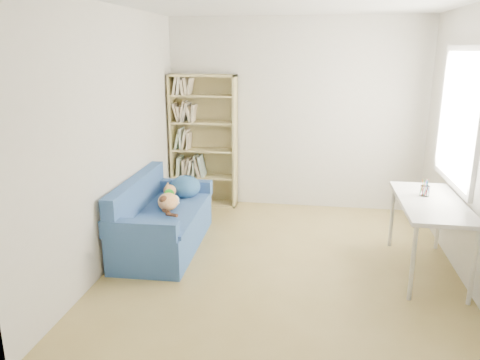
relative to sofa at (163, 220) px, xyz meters
name	(u,v)px	position (x,y,z in m)	size (l,w,h in m)	color
ground	(282,265)	(1.38, -0.31, -0.31)	(4.00, 4.00, 0.00)	olive
room_shell	(297,107)	(1.48, -0.27, 1.32)	(3.54, 4.04, 2.62)	silver
sofa	(163,220)	(0.00, 0.00, 0.00)	(0.82, 1.63, 0.80)	navy
bookshelf	(204,146)	(0.12, 1.54, 0.54)	(0.92, 0.29, 1.84)	tan
desk	(431,207)	(2.81, -0.21, 0.37)	(0.60, 1.31, 0.75)	silver
pen_cup	(425,190)	(2.77, -0.06, 0.50)	(0.09, 0.09, 0.18)	white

